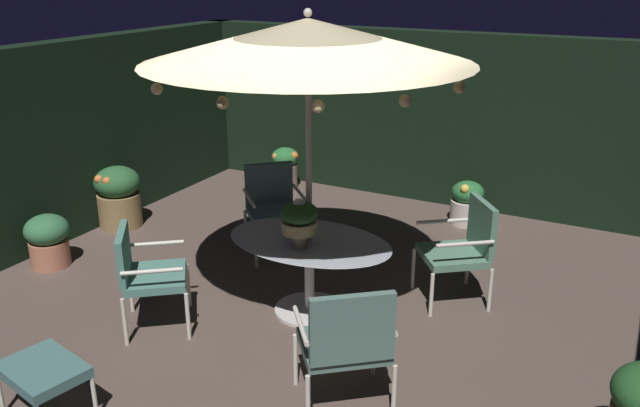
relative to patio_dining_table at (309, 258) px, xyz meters
name	(u,v)px	position (x,y,z in m)	size (l,w,h in m)	color
ground_plane	(299,324)	(0.02, -0.24, -0.56)	(7.23, 7.85, 0.02)	brown
hedge_backdrop_rear	(438,119)	(0.02, 3.53, 0.58)	(7.23, 0.30, 2.26)	black
hedge_backdrop_left	(18,154)	(-3.45, -0.24, 0.58)	(0.30, 7.85, 2.26)	black
patio_dining_table	(309,258)	(0.00, 0.00, 0.00)	(1.56, 1.02, 0.73)	silver
patio_umbrella	(308,41)	(0.00, 0.00, 1.93)	(2.75, 2.75, 2.73)	silver
centerpiece_planter	(299,218)	(0.00, -0.17, 0.44)	(0.33, 0.33, 0.45)	tan
patio_chair_north	(273,203)	(-1.03, 1.05, 0.01)	(0.86, 0.86, 0.97)	beige
patio_chair_northeast	(144,270)	(-1.15, -0.90, 0.01)	(0.81, 0.82, 0.93)	beige
patio_chair_east	(347,340)	(0.92, -1.15, 0.04)	(0.85, 0.84, 1.01)	silver
patio_chair_southeast	(464,245)	(1.17, 0.89, 0.02)	(0.83, 0.83, 0.99)	beige
ottoman_footrest	(43,372)	(-0.93, -2.21, -0.17)	(0.67, 0.56, 0.42)	silver
potted_plant_left_far	(285,167)	(-2.01, 2.98, -0.22)	(0.41, 0.39, 0.60)	#816155
potted_plant_front_corner	(118,195)	(-3.09, 0.79, -0.15)	(0.55, 0.55, 0.76)	olive
potted_plant_back_left	(48,239)	(-2.95, -0.42, -0.24)	(0.46, 0.46, 0.57)	#B16C50
potted_plant_back_center	(467,202)	(0.67, 2.85, -0.27)	(0.40, 0.41, 0.56)	beige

